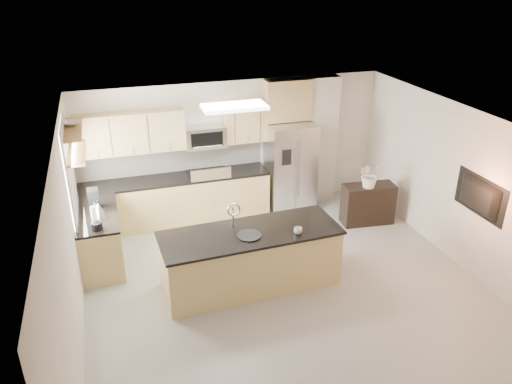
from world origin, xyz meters
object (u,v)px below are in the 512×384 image
object	(u,v)px
blender	(96,220)
coffee_maker	(94,199)
refrigerator	(290,166)
range	(209,195)
flower_vase	(371,169)
cup	(298,231)
platter	(249,235)
television	(475,197)
microwave	(205,137)
credenza	(368,204)
island	(250,258)
bowl	(71,123)
kettle	(99,210)

from	to	relation	value
blender	coffee_maker	size ratio (longest dim) A/B	1.17
blender	refrigerator	bearing A→B (deg)	22.98
range	flower_vase	world-z (taller)	flower_vase
cup	refrigerator	bearing A→B (deg)	71.57
platter	television	world-z (taller)	television
cup	platter	xyz separation A→B (m)	(-0.72, 0.14, -0.04)
cup	microwave	bearing A→B (deg)	105.37
credenza	cup	world-z (taller)	cup
island	flower_vase	world-z (taller)	flower_vase
range	island	distance (m)	2.44
credenza	television	size ratio (longest dim) A/B	0.91
range	platter	distance (m)	2.60
cup	flower_vase	distance (m)	2.53
cup	bowl	size ratio (longest dim) A/B	0.33
television	flower_vase	bearing A→B (deg)	20.09
credenza	bowl	distance (m)	5.50
cup	flower_vase	xyz separation A→B (m)	(2.03, 1.49, 0.16)
kettle	bowl	size ratio (longest dim) A/B	0.76
microwave	platter	xyz separation A→B (m)	(0.06, -2.68, -0.68)
cup	coffee_maker	distance (m)	3.42
credenza	television	xyz separation A→B (m)	(0.65, -1.98, 0.96)
refrigerator	bowl	bearing A→B (deg)	-168.61
island	bowl	bearing A→B (deg)	143.77
coffee_maker	kettle	bearing A→B (deg)	-79.02
cup	kettle	world-z (taller)	kettle
platter	kettle	distance (m)	2.48
range	kettle	xyz separation A→B (m)	(-2.02, -1.21, 0.57)
microwave	cup	distance (m)	3.00
island	kettle	world-z (taller)	island
bowl	credenza	bearing A→B (deg)	-3.42
coffee_maker	bowl	xyz separation A→B (m)	(-0.15, 0.02, 1.31)
bowl	range	bearing A→B (deg)	20.33
refrigerator	kettle	world-z (taller)	refrigerator
microwave	flower_vase	distance (m)	3.15
range	coffee_maker	size ratio (longest dim) A/B	3.46
range	cup	bearing A→B (deg)	-73.96
cup	flower_vase	bearing A→B (deg)	36.27
microwave	refrigerator	bearing A→B (deg)	-5.86
microwave	flower_vase	world-z (taller)	microwave
credenza	flower_vase	size ratio (longest dim) A/B	1.32
refrigerator	credenza	xyz separation A→B (m)	(1.20, -1.09, -0.50)
refrigerator	cup	xyz separation A→B (m)	(-0.88, -2.65, 0.10)
blender	cup	bearing A→B (deg)	-20.55
platter	blender	size ratio (longest dim) A/B	0.95
island	coffee_maker	size ratio (longest dim) A/B	8.39
refrigerator	credenza	distance (m)	1.70
microwave	refrigerator	distance (m)	1.82
flower_vase	bowl	bearing A→B (deg)	175.79
credenza	kettle	size ratio (longest dim) A/B	3.45
refrigerator	bowl	world-z (taller)	bowl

